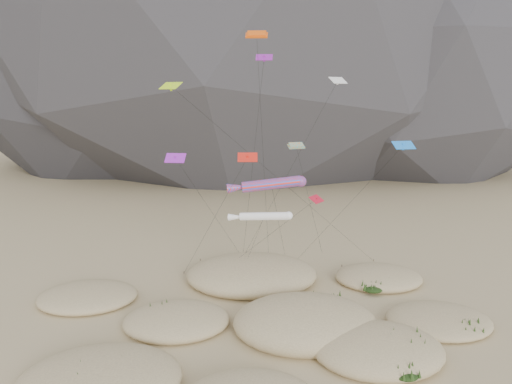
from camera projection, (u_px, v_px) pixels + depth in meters
ground at (285, 345)px, 47.77m from camera, size 500.00×500.00×0.00m
dunes at (263, 314)px, 52.87m from camera, size 49.33×38.50×4.18m
dune_grass at (284, 321)px, 50.98m from camera, size 42.72×30.46×1.51m
kite_stakes at (272, 264)px, 70.11m from camera, size 26.94×5.86×0.30m
rainbow_tube_kite at (269, 184)px, 58.07m from camera, size 9.34×13.27×14.33m
white_tube_kite at (261, 216)px, 56.38m from camera, size 7.27×10.72×10.79m
orange_parafoil at (257, 40)px, 53.13m from camera, size 4.10×14.17×30.29m
multi_parafoil at (297, 148)px, 56.20m from camera, size 7.87×17.03×18.34m
delta_kites at (277, 135)px, 54.33m from camera, size 28.01×19.21×27.98m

